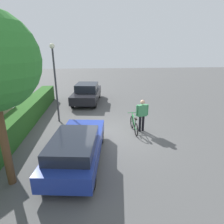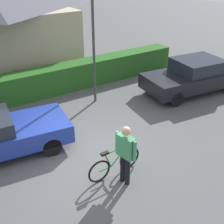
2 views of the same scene
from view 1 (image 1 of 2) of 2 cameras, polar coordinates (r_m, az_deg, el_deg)
The scene contains 7 objects.
ground_plane at distance 9.86m, azimuth -0.22°, elevation -6.66°, with size 60.00×60.00×0.00m, color #505050.
hedge_row at distance 10.41m, azimuth -27.05°, elevation -4.04°, with size 14.50×0.90×1.14m, color #24561C.
parked_car_near at distance 7.46m, azimuth -10.45°, elevation -10.13°, with size 4.58×2.22×1.28m.
parked_car_far at distance 15.42m, azimuth -7.49°, elevation 5.66°, with size 4.56×2.33×1.45m.
bicycle at distance 10.10m, azimuth 6.54°, elevation -3.84°, with size 1.66×0.50×0.90m.
person_rider at distance 10.00m, azimuth 8.91°, elevation -0.30°, with size 0.29×0.67×1.71m.
street_lamp at distance 11.25m, azimuth -16.64°, elevation 10.92°, with size 0.28×0.28×4.41m.
Camera 1 is at (-8.85, 0.68, 4.30)m, focal length 30.82 mm.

